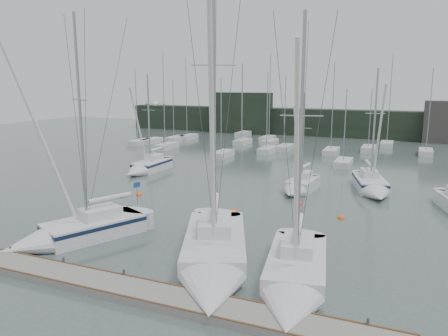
# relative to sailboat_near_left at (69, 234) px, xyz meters

# --- Properties ---
(ground) EXTENTS (160.00, 160.00, 0.00)m
(ground) POSITION_rel_sailboat_near_left_xyz_m (8.61, 0.80, -0.61)
(ground) COLOR #4A5A56
(ground) RESTS_ON ground
(dock) EXTENTS (24.00, 2.00, 0.40)m
(dock) POSITION_rel_sailboat_near_left_xyz_m (8.61, -4.20, -0.41)
(dock) COLOR slate
(dock) RESTS_ON ground
(far_treeline) EXTENTS (90.00, 4.00, 5.00)m
(far_treeline) POSITION_rel_sailboat_near_left_xyz_m (8.61, 62.80, 1.89)
(far_treeline) COLOR black
(far_treeline) RESTS_ON ground
(far_building_left) EXTENTS (12.00, 3.00, 8.00)m
(far_building_left) POSITION_rel_sailboat_near_left_xyz_m (-11.39, 60.80, 3.39)
(far_building_left) COLOR black
(far_building_left) RESTS_ON ground
(mast_forest) EXTENTS (60.81, 27.56, 14.44)m
(mast_forest) POSITION_rel_sailboat_near_left_xyz_m (6.31, 44.72, -0.12)
(mast_forest) COLOR silver
(mast_forest) RESTS_ON ground
(sailboat_near_left) EXTENTS (6.47, 9.44, 15.30)m
(sailboat_near_left) POSITION_rel_sailboat_near_left_xyz_m (0.00, 0.00, 0.00)
(sailboat_near_left) COLOR silver
(sailboat_near_left) RESTS_ON ground
(sailboat_near_center) EXTENTS (7.89, 12.70, 18.79)m
(sailboat_near_center) POSITION_rel_sailboat_near_left_xyz_m (10.43, -0.52, 0.01)
(sailboat_near_center) COLOR silver
(sailboat_near_center) RESTS_ON ground
(sailboat_near_right) EXTENTS (4.61, 10.36, 14.49)m
(sailboat_near_right) POSITION_rel_sailboat_near_left_xyz_m (14.97, -1.02, -0.05)
(sailboat_near_right) COLOR silver
(sailboat_near_right) RESTS_ON ground
(sailboat_mid_a) EXTENTS (2.48, 7.70, 11.67)m
(sailboat_mid_a) POSITION_rel_sailboat_near_left_xyz_m (-7.63, 20.62, -0.03)
(sailboat_mid_a) COLOR silver
(sailboat_mid_a) RESTS_ON ground
(sailboat_mid_c) EXTENTS (2.71, 6.27, 9.89)m
(sailboat_mid_c) POSITION_rel_sailboat_near_left_xyz_m (10.51, 18.40, -0.08)
(sailboat_mid_c) COLOR silver
(sailboat_mid_c) RESTS_ON ground
(sailboat_mid_d) EXTENTS (4.57, 8.66, 12.18)m
(sailboat_mid_d) POSITION_rel_sailboat_near_left_xyz_m (16.83, 21.01, -0.03)
(sailboat_mid_d) COLOR silver
(sailboat_mid_d) RESTS_ON ground
(buoy_a) EXTENTS (0.56, 0.56, 0.56)m
(buoy_a) POSITION_rel_sailboat_near_left_xyz_m (7.20, 10.46, -0.61)
(buoy_a) COLOR #FA5716
(buoy_a) RESTS_ON ground
(buoy_b) EXTENTS (0.68, 0.68, 0.68)m
(buoy_b) POSITION_rel_sailboat_near_left_xyz_m (11.43, 14.58, -0.61)
(buoy_b) COLOR #FA5716
(buoy_b) RESTS_ON ground
(buoy_c) EXTENTS (0.57, 0.57, 0.57)m
(buoy_c) POSITION_rel_sailboat_near_left_xyz_m (-2.70, 11.90, -0.61)
(buoy_c) COLOR #FA5716
(buoy_c) RESTS_ON ground
(seagull) EXTENTS (1.08, 0.48, 0.21)m
(seagull) POSITION_rel_sailboat_near_left_xyz_m (7.04, -0.41, 8.42)
(seagull) COLOR white
(seagull) RESTS_ON ground
(buoy_d) EXTENTS (0.53, 0.53, 0.53)m
(buoy_d) POSITION_rel_sailboat_near_left_xyz_m (15.32, 12.04, -0.61)
(buoy_d) COLOR #FA5716
(buoy_d) RESTS_ON ground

